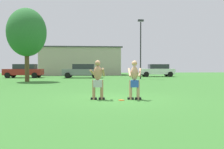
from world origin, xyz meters
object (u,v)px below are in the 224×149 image
frisbee (121,100)px  car_red_far_end (24,71)px  player_with_cap (134,78)px  tree_right_field (27,33)px  car_gray_mid_lot (82,71)px  car_white_near_post (157,70)px  player_in_gray (98,79)px  lamp_post (141,43)px

frisbee → car_red_far_end: car_red_far_end is taller
player_with_cap → frisbee: bearing=-158.1°
tree_right_field → car_gray_mid_lot: bearing=53.0°
car_white_near_post → player_with_cap: bearing=-108.0°
car_white_near_post → car_gray_mid_lot: (-9.44, -2.46, 0.00)m
car_red_far_end → car_white_near_post: bearing=5.2°
car_gray_mid_lot → tree_right_field: size_ratio=0.69×
player_with_cap → player_in_gray: 1.53m
car_gray_mid_lot → lamp_post: 7.47m
car_white_near_post → car_red_far_end: same height
frisbee → car_red_far_end: bearing=112.3°
player_with_cap → car_white_near_post: bearing=72.0°
lamp_post → car_gray_mid_lot: bearing=151.7°
car_red_far_end → tree_right_field: 8.36m
car_red_far_end → car_gray_mid_lot: bearing=-8.4°
car_gray_mid_lot → car_red_far_end: size_ratio=1.00×
car_white_near_post → car_red_far_end: size_ratio=0.99×
car_gray_mid_lot → car_red_far_end: bearing=171.6°
player_in_gray → tree_right_field: (-5.60, 12.88, 3.45)m
car_white_near_post → car_red_far_end: 16.21m
car_red_far_end → tree_right_field: size_ratio=0.69×
player_in_gray → player_with_cap: bearing=-5.3°
tree_right_field → frisbee: bearing=-63.7°
player_in_gray → car_white_near_post: (8.64, 21.70, -0.04)m
player_with_cap → car_gray_mid_lot: (-2.32, 19.38, -0.06)m
car_red_far_end → lamp_post: lamp_post is taller
frisbee → car_gray_mid_lot: 19.70m
frisbee → lamp_post: 17.32m
player_with_cap → player_in_gray: (-1.52, 0.14, -0.03)m
player_with_cap → tree_right_field: size_ratio=0.25×
player_in_gray → lamp_post: size_ratio=0.27×
frisbee → lamp_post: lamp_post is taller
car_gray_mid_lot → lamp_post: bearing=-28.3°
frisbee → lamp_post: (4.31, 16.35, 3.74)m
tree_right_field → player_with_cap: bearing=-61.3°
frisbee → tree_right_field: bearing=116.3°
player_in_gray → frisbee: size_ratio=6.83×
lamp_post → tree_right_field: (-10.85, -3.10, 0.56)m
car_gray_mid_lot → car_red_far_end: 6.78m
player_with_cap → car_gray_mid_lot: bearing=96.8°
player_in_gray → tree_right_field: tree_right_field is taller
lamp_post → tree_right_field: bearing=-164.1°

